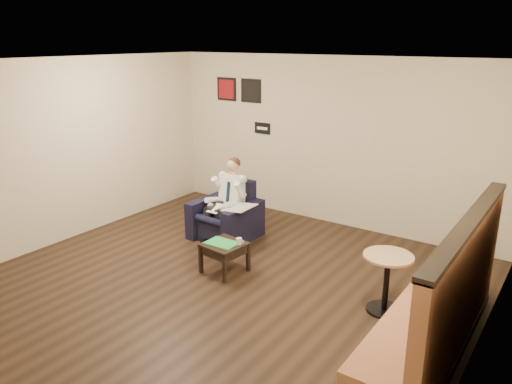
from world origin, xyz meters
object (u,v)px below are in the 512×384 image
Objects in this scene: armchair at (225,211)px; smartphone at (234,241)px; side_table at (225,258)px; coffee_mug at (239,241)px; seated_man at (220,203)px; banquette at (432,286)px; green_folder at (222,243)px; cafe_table at (386,283)px.

armchair is 7.00× the size of smartphone.
side_table is 0.32m from coffee_mug.
side_table is (0.76, -0.88, -0.39)m from seated_man.
seated_man is 1.23m from side_table.
banquette is (2.62, -0.35, 0.27)m from coffee_mug.
seated_man is 3.74m from banquette.
coffee_mug reaches higher than green_folder.
cafe_table reaches higher than coffee_mug.
smartphone is (0.09, 0.16, -0.00)m from green_folder.
green_folder is (0.73, -0.90, -0.18)m from seated_man.
green_folder is at bearing -103.96° from smartphone.
smartphone is (0.06, 0.14, 0.21)m from side_table.
seated_man is 9.28× the size of smartphone.
armchair is at bearing 165.76° from cafe_table.
smartphone is (0.82, -0.85, -0.02)m from armchair.
banquette reaches higher than armchair.
green_folder is 0.24m from coffee_mug.
cafe_table is at bearing 6.67° from side_table.
green_folder is (-0.03, -0.02, 0.21)m from side_table.
coffee_mug is at bearing 172.42° from banquette.
banquette is at bearing -7.58° from coffee_mug.
seated_man is at bearing -90.00° from armchair.
armchair is 3.78m from banquette.
green_folder is at bearing -153.05° from side_table.
smartphone is at bearing -44.51° from armchair.
cafe_table reaches higher than side_table.
smartphone is 2.11m from cafe_table.
cafe_table is (2.10, 0.11, -0.07)m from smartphone.
banquette reaches higher than cafe_table.
smartphone is at bearing 59.30° from green_folder.
green_folder is at bearing -52.65° from armchair.
side_table is 2.19m from cafe_table.
seated_man is 1.70× the size of cafe_table.
green_folder is 2.21m from cafe_table.
cafe_table is at bearing 6.97° from green_folder.
smartphone is 0.05× the size of banquette.
smartphone is at bearing 156.16° from coffee_mug.
coffee_mug is 2.00m from cafe_table.
seated_man reaches higher than green_folder.
coffee_mug is at bearing -175.33° from cafe_table.
banquette is at bearing -17.82° from armchair.
armchair is 1.30m from coffee_mug.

